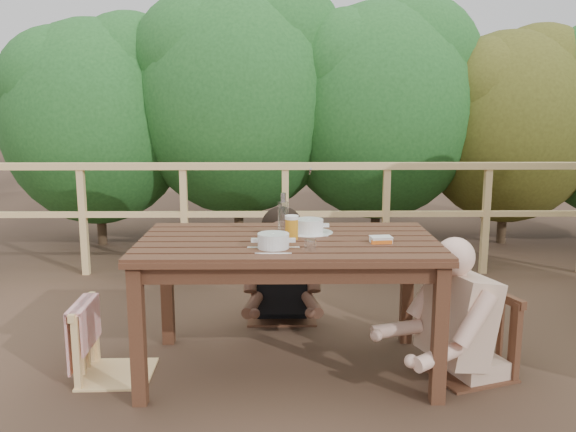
{
  "coord_description": "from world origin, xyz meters",
  "views": [
    {
      "loc": [
        -0.04,
        -3.29,
        1.53
      ],
      "look_at": [
        0.0,
        0.05,
        0.9
      ],
      "focal_mm": 37.64,
      "sensor_mm": 36.0,
      "label": 1
    }
  ],
  "objects_px": {
    "soup_far": "(309,227)",
    "butter_tub": "(381,241)",
    "woman": "(282,231)",
    "soup_near": "(273,242)",
    "bottle": "(283,215)",
    "tumbler": "(310,246)",
    "diner_right": "(477,261)",
    "table": "(288,307)",
    "chair_left": "(114,307)",
    "beer_glass": "(292,229)",
    "chair_right": "(469,298)",
    "chair_far": "(282,251)"
  },
  "relations": [
    {
      "from": "soup_far",
      "to": "butter_tub",
      "type": "bearing_deg",
      "value": -35.78
    },
    {
      "from": "woman",
      "to": "soup_near",
      "type": "distance_m",
      "value": 1.15
    },
    {
      "from": "bottle",
      "to": "tumbler",
      "type": "distance_m",
      "value": 0.4
    },
    {
      "from": "woman",
      "to": "diner_right",
      "type": "relative_size",
      "value": 0.95
    },
    {
      "from": "table",
      "to": "diner_right",
      "type": "bearing_deg",
      "value": -2.97
    },
    {
      "from": "tumbler",
      "to": "butter_tub",
      "type": "bearing_deg",
      "value": 23.19
    },
    {
      "from": "diner_right",
      "to": "soup_near",
      "type": "height_order",
      "value": "diner_right"
    },
    {
      "from": "woman",
      "to": "diner_right",
      "type": "distance_m",
      "value": 1.45
    },
    {
      "from": "chair_left",
      "to": "diner_right",
      "type": "height_order",
      "value": "diner_right"
    },
    {
      "from": "soup_far",
      "to": "beer_glass",
      "type": "xyz_separation_m",
      "value": [
        -0.1,
        -0.18,
        0.03
      ]
    },
    {
      "from": "chair_left",
      "to": "soup_near",
      "type": "distance_m",
      "value": 0.99
    },
    {
      "from": "chair_right",
      "to": "woman",
      "type": "relative_size",
      "value": 0.7
    },
    {
      "from": "chair_left",
      "to": "bottle",
      "type": "xyz_separation_m",
      "value": [
        0.94,
        0.16,
        0.49
      ]
    },
    {
      "from": "soup_far",
      "to": "soup_near",
      "type": "bearing_deg",
      "value": -117.9
    },
    {
      "from": "table",
      "to": "soup_near",
      "type": "height_order",
      "value": "soup_near"
    },
    {
      "from": "chair_left",
      "to": "chair_right",
      "type": "relative_size",
      "value": 0.92
    },
    {
      "from": "soup_near",
      "to": "bottle",
      "type": "xyz_separation_m",
      "value": [
        0.05,
        0.31,
        0.08
      ]
    },
    {
      "from": "chair_left",
      "to": "bottle",
      "type": "relative_size",
      "value": 3.14
    },
    {
      "from": "butter_tub",
      "to": "bottle",
      "type": "bearing_deg",
      "value": 153.29
    },
    {
      "from": "butter_tub",
      "to": "table",
      "type": "bearing_deg",
      "value": 161.99
    },
    {
      "from": "chair_right",
      "to": "beer_glass",
      "type": "distance_m",
      "value": 1.07
    },
    {
      "from": "bottle",
      "to": "butter_tub",
      "type": "distance_m",
      "value": 0.57
    },
    {
      "from": "woman",
      "to": "beer_glass",
      "type": "distance_m",
      "value": 0.95
    },
    {
      "from": "table",
      "to": "chair_left",
      "type": "height_order",
      "value": "chair_left"
    },
    {
      "from": "chair_far",
      "to": "bottle",
      "type": "xyz_separation_m",
      "value": [
        0.01,
        -0.8,
        0.41
      ]
    },
    {
      "from": "diner_right",
      "to": "butter_tub",
      "type": "distance_m",
      "value": 0.56
    },
    {
      "from": "chair_far",
      "to": "soup_far",
      "type": "distance_m",
      "value": 0.81
    },
    {
      "from": "chair_right",
      "to": "beer_glass",
      "type": "relative_size",
      "value": 6.01
    },
    {
      "from": "diner_right",
      "to": "tumbler",
      "type": "height_order",
      "value": "diner_right"
    },
    {
      "from": "butter_tub",
      "to": "beer_glass",
      "type": "bearing_deg",
      "value": 162.22
    },
    {
      "from": "table",
      "to": "tumbler",
      "type": "height_order",
      "value": "tumbler"
    },
    {
      "from": "woman",
      "to": "bottle",
      "type": "xyz_separation_m",
      "value": [
        0.01,
        -0.82,
        0.26
      ]
    },
    {
      "from": "chair_far",
      "to": "butter_tub",
      "type": "bearing_deg",
      "value": -62.07
    },
    {
      "from": "chair_left",
      "to": "butter_tub",
      "type": "distance_m",
      "value": 1.52
    },
    {
      "from": "chair_right",
      "to": "tumbler",
      "type": "bearing_deg",
      "value": -96.09
    },
    {
      "from": "table",
      "to": "chair_far",
      "type": "xyz_separation_m",
      "value": [
        -0.03,
        0.9,
        0.1
      ]
    },
    {
      "from": "diner_right",
      "to": "bottle",
      "type": "height_order",
      "value": "diner_right"
    },
    {
      "from": "chair_right",
      "to": "woman",
      "type": "bearing_deg",
      "value": -152.2
    },
    {
      "from": "chair_left",
      "to": "diner_right",
      "type": "relative_size",
      "value": 0.62
    },
    {
      "from": "soup_near",
      "to": "soup_far",
      "type": "height_order",
      "value": "same"
    },
    {
      "from": "soup_near",
      "to": "soup_far",
      "type": "distance_m",
      "value": 0.44
    },
    {
      "from": "chair_far",
      "to": "chair_right",
      "type": "height_order",
      "value": "chair_far"
    },
    {
      "from": "woman",
      "to": "tumbler",
      "type": "height_order",
      "value": "woman"
    },
    {
      "from": "diner_right",
      "to": "soup_far",
      "type": "bearing_deg",
      "value": 56.86
    },
    {
      "from": "chair_right",
      "to": "soup_far",
      "type": "distance_m",
      "value": 0.99
    },
    {
      "from": "chair_left",
      "to": "soup_far",
      "type": "height_order",
      "value": "soup_far"
    },
    {
      "from": "beer_glass",
      "to": "tumbler",
      "type": "height_order",
      "value": "beer_glass"
    },
    {
      "from": "table",
      "to": "soup_far",
      "type": "bearing_deg",
      "value": 53.61
    },
    {
      "from": "chair_left",
      "to": "woman",
      "type": "bearing_deg",
      "value": -45.02
    },
    {
      "from": "table",
      "to": "beer_glass",
      "type": "distance_m",
      "value": 0.46
    }
  ]
}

